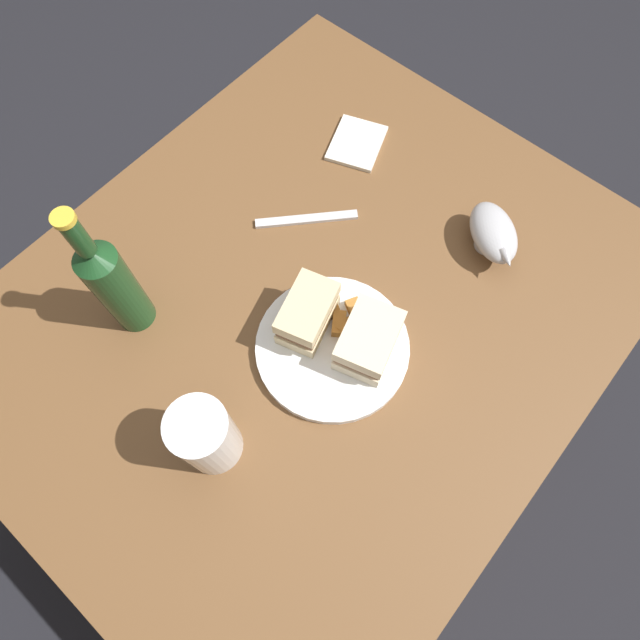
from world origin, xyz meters
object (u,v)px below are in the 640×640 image
plate (332,347)px  napkin (357,143)px  sandwich_half_left (369,340)px  pint_glass (207,437)px  fork (307,219)px  sandwich_half_right (307,314)px  cider_bottle (113,284)px  gravy_boat (494,233)px

plate → napkin: bearing=-146.2°
sandwich_half_left → napkin: bearing=-138.5°
pint_glass → fork: (-0.38, -0.16, -0.06)m
plate → sandwich_half_right: size_ratio=2.02×
cider_bottle → napkin: size_ratio=2.56×
plate → cider_bottle: (0.16, -0.28, 0.10)m
sandwich_half_left → cider_bottle: size_ratio=0.44×
sandwich_half_right → gravy_boat: bearing=156.9°
sandwich_half_right → gravy_boat: (-0.31, 0.13, -0.01)m
cider_bottle → pint_glass: bearing=74.8°
gravy_boat → fork: 0.32m
sandwich_half_left → gravy_boat: (-0.29, 0.04, -0.01)m
sandwich_half_left → sandwich_half_right: bearing=-73.3°
sandwich_half_left → fork: size_ratio=0.69×
cider_bottle → fork: cider_bottle is taller
sandwich_half_right → cider_bottle: size_ratio=0.42×
sandwich_half_left → cider_bottle: (0.20, -0.32, 0.06)m
cider_bottle → napkin: (-0.51, 0.05, -0.11)m
sandwich_half_right → fork: bearing=-138.0°
sandwich_half_right → pint_glass: (0.23, 0.02, 0.01)m
gravy_boat → napkin: size_ratio=1.26×
napkin → sandwich_half_left: bearing=41.5°
napkin → fork: (0.19, 0.04, -0.00)m
pint_glass → sandwich_half_left: bearing=163.7°
pint_glass → cider_bottle: 0.26m
sandwich_half_left → napkin: sandwich_half_left is taller
pint_glass → fork: pint_glass is taller
napkin → sandwich_half_right: bearing=27.4°
fork → plate: bearing=-86.3°
sandwich_half_right → fork: sandwich_half_right is taller
pint_glass → sandwich_half_right: bearing=-174.8°
cider_bottle → fork: size_ratio=1.56×
pint_glass → fork: 0.42m
sandwich_half_left → pint_glass: (0.26, -0.08, 0.01)m
pint_glass → gravy_boat: (-0.55, 0.11, -0.02)m
plate → gravy_boat: bearing=166.0°
plate → fork: plate is taller
sandwich_half_left → sandwich_half_right: 0.10m
pint_glass → fork: size_ratio=0.79×
napkin → fork: 0.19m
plate → sandwich_half_right: (-0.00, -0.05, 0.04)m
napkin → gravy_boat: bearing=85.5°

